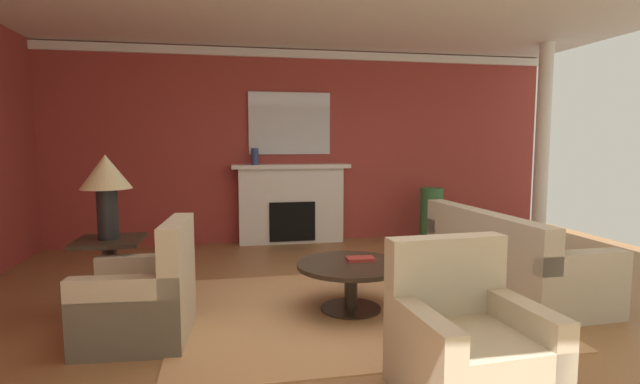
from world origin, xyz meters
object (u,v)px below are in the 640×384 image
object	(u,v)px
armchair_near_window	(143,301)
table_lamp	(106,180)
mantel_mirror	(290,123)
armchair_facing_fireplace	(467,349)
vase_tall_corner	(431,214)
sofa	(507,262)
side_table	(110,272)
coffee_table	(351,275)
fireplace	(291,206)
vase_mantel_left	(255,156)

from	to	relation	value
armchair_near_window	table_lamp	size ratio (longest dim) A/B	1.27
mantel_mirror	armchair_facing_fireplace	xyz separation A→B (m)	(0.45, -4.82, -1.53)
table_lamp	vase_tall_corner	distance (m)	4.94
armchair_facing_fireplace	vase_tall_corner	size ratio (longest dim) A/B	1.13
armchair_near_window	table_lamp	distance (m)	1.16
mantel_mirror	table_lamp	size ratio (longest dim) A/B	1.68
table_lamp	mantel_mirror	bearing A→B (deg)	55.36
sofa	side_table	world-z (taller)	sofa
armchair_facing_fireplace	side_table	size ratio (longest dim) A/B	1.36
armchair_near_window	coffee_table	xyz separation A→B (m)	(1.78, 0.31, 0.03)
mantel_mirror	side_table	xyz separation A→B (m)	(-2.01, -2.91, -1.44)
armchair_near_window	side_table	bearing A→B (deg)	121.15
armchair_near_window	fireplace	bearing A→B (deg)	64.27
sofa	vase_mantel_left	xyz separation A→B (m)	(-2.46, 2.75, 1.04)
mantel_mirror	armchair_near_window	bearing A→B (deg)	-114.96
sofa	side_table	distance (m)	3.93
fireplace	vase_mantel_left	size ratio (longest dim) A/B	7.27
coffee_table	side_table	size ratio (longest dim) A/B	1.43
coffee_table	sofa	bearing A→B (deg)	9.40
table_lamp	vase_tall_corner	world-z (taller)	table_lamp
fireplace	vase_tall_corner	size ratio (longest dim) A/B	2.13
fireplace	table_lamp	size ratio (longest dim) A/B	2.40
armchair_near_window	coffee_table	distance (m)	1.81
sofa	side_table	bearing A→B (deg)	179.82
coffee_table	vase_mantel_left	xyz separation A→B (m)	(-0.69, 3.05, 1.01)
side_table	vase_tall_corner	bearing A→B (deg)	30.73
mantel_mirror	armchair_facing_fireplace	size ratio (longest dim) A/B	1.33
armchair_near_window	armchair_facing_fireplace	bearing A→B (deg)	-31.91
fireplace	armchair_facing_fireplace	size ratio (longest dim) A/B	1.89
armchair_facing_fireplace	side_table	bearing A→B (deg)	142.10
vase_mantel_left	vase_tall_corner	xyz separation A→B (m)	(2.73, -0.25, -0.92)
sofa	armchair_near_window	world-z (taller)	armchair_near_window
fireplace	armchair_near_window	bearing A→B (deg)	-115.73
side_table	coffee_table	bearing A→B (deg)	-8.08
mantel_mirror	armchair_near_window	world-z (taller)	mantel_mirror
sofa	table_lamp	distance (m)	4.03
fireplace	mantel_mirror	xyz separation A→B (m)	(0.00, 0.12, 1.27)
coffee_table	vase_tall_corner	distance (m)	3.46
armchair_facing_fireplace	side_table	xyz separation A→B (m)	(-2.46, 1.91, 0.09)
armchair_facing_fireplace	coffee_table	distance (m)	1.64
fireplace	mantel_mirror	world-z (taller)	mantel_mirror
mantel_mirror	armchair_facing_fireplace	distance (m)	5.08
table_lamp	vase_tall_corner	xyz separation A→B (m)	(4.19, 2.49, -0.80)
mantel_mirror	armchair_near_window	size ratio (longest dim) A/B	1.33
side_table	vase_mantel_left	bearing A→B (deg)	61.94
armchair_facing_fireplace	coffee_table	size ratio (longest dim) A/B	0.95
fireplace	mantel_mirror	distance (m)	1.27
armchair_facing_fireplace	side_table	distance (m)	3.11
coffee_table	table_lamp	size ratio (longest dim) A/B	1.33
armchair_facing_fireplace	armchair_near_window	bearing A→B (deg)	148.09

